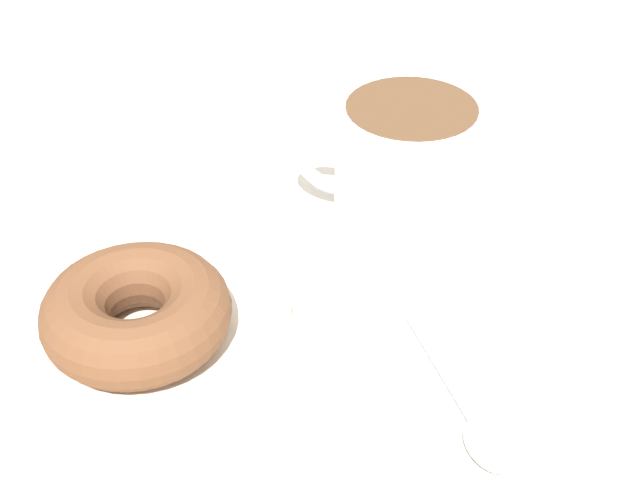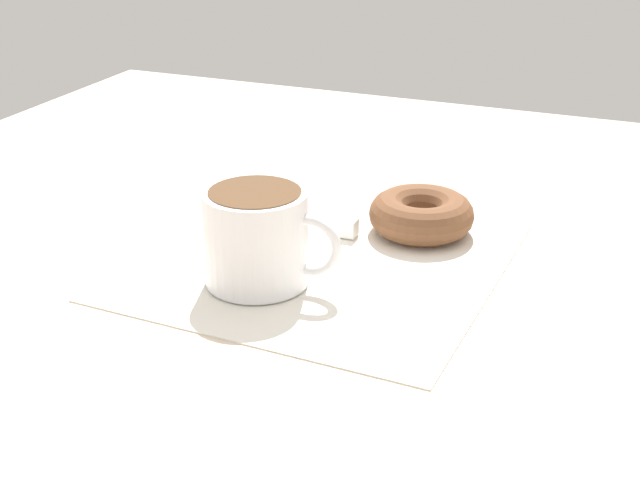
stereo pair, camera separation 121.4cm
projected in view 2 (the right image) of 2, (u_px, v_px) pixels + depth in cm
name	position (u px, v px, depth cm)	size (l,w,h in cm)	color
ground_plane	(311.00, 269.00, 86.42)	(120.00, 120.00, 2.00)	beige
napkin	(320.00, 260.00, 85.63)	(33.33, 33.33, 0.30)	white
coffee_cup	(258.00, 236.00, 79.43)	(9.43, 12.80, 8.77)	white
donut	(421.00, 214.00, 90.77)	(10.73, 10.73, 3.86)	brown
spoon	(249.00, 203.00, 97.65)	(10.58, 9.11, 0.90)	silver
sugar_cube	(348.00, 228.00, 90.33)	(1.73, 1.73, 1.73)	white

